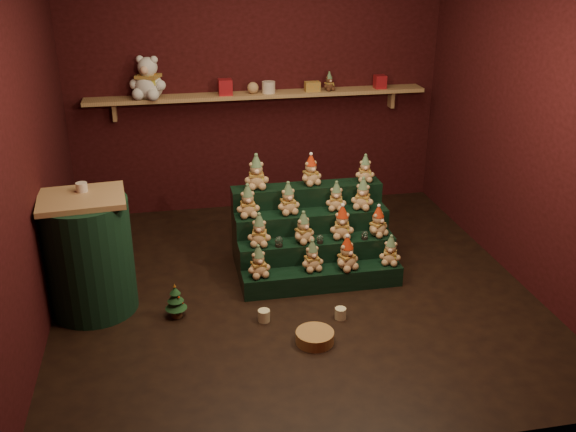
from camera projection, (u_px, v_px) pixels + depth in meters
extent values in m
plane|color=black|center=(294.00, 289.00, 5.59)|extent=(4.00, 4.00, 0.00)
cube|color=black|center=(256.00, 82.00, 6.89)|extent=(4.00, 0.10, 2.80)
cube|color=black|center=(377.00, 246.00, 3.19)|extent=(4.00, 0.10, 2.80)
cube|color=black|center=(20.00, 149.00, 4.68)|extent=(0.10, 4.00, 2.80)
cube|color=black|center=(532.00, 121.00, 5.40)|extent=(0.10, 4.00, 2.80)
cube|color=tan|center=(259.00, 95.00, 6.77)|extent=(3.60, 0.26, 0.04)
cube|color=tan|center=(114.00, 111.00, 6.61)|extent=(0.04, 0.12, 0.20)
cube|color=tan|center=(391.00, 98.00, 7.14)|extent=(0.04, 0.12, 0.20)
cube|color=black|center=(322.00, 279.00, 5.58)|extent=(1.40, 0.22, 0.18)
cube|color=black|center=(317.00, 258.00, 5.74)|extent=(1.40, 0.22, 0.36)
cube|color=black|center=(311.00, 239.00, 5.90)|extent=(1.40, 0.22, 0.54)
cube|color=black|center=(306.00, 221.00, 6.07)|extent=(1.40, 0.22, 0.72)
cylinder|color=black|center=(279.00, 245.00, 5.55)|extent=(0.06, 0.06, 0.03)
sphere|color=white|center=(279.00, 240.00, 5.53)|extent=(0.07, 0.07, 0.07)
cylinder|color=black|center=(320.00, 242.00, 5.61)|extent=(0.05, 0.05, 0.02)
sphere|color=white|center=(320.00, 238.00, 5.60)|extent=(0.06, 0.06, 0.06)
cylinder|color=black|center=(365.00, 238.00, 5.69)|extent=(0.05, 0.05, 0.02)
sphere|color=white|center=(365.00, 234.00, 5.67)|extent=(0.06, 0.06, 0.06)
cube|color=tan|center=(81.00, 199.00, 4.93)|extent=(0.69, 0.60, 0.04)
cylinder|color=black|center=(89.00, 256.00, 5.12)|extent=(0.69, 0.69, 0.95)
cylinder|color=beige|center=(82.00, 187.00, 4.99)|extent=(0.09, 0.09, 0.07)
cylinder|color=#48301A|center=(177.00, 314.00, 5.18)|extent=(0.09, 0.09, 0.04)
cone|color=#133614|center=(176.00, 303.00, 5.14)|extent=(0.18, 0.18, 0.09)
cone|color=#133614|center=(175.00, 296.00, 5.12)|extent=(0.13, 0.13, 0.08)
cone|color=#133614|center=(175.00, 290.00, 5.09)|extent=(0.09, 0.09, 0.06)
cone|color=orange|center=(174.00, 285.00, 5.08)|extent=(0.03, 0.03, 0.03)
cylinder|color=beige|center=(264.00, 316.00, 5.11)|extent=(0.10, 0.10, 0.10)
cylinder|color=beige|center=(340.00, 313.00, 5.15)|extent=(0.09, 0.09, 0.09)
cylinder|color=#A77443|center=(315.00, 337.00, 4.84)|extent=(0.33, 0.33, 0.09)
cube|color=#A81922|center=(225.00, 87.00, 6.65)|extent=(0.14, 0.14, 0.16)
cylinder|color=beige|center=(269.00, 87.00, 6.73)|extent=(0.14, 0.14, 0.12)
cube|color=#A81922|center=(380.00, 82.00, 6.94)|extent=(0.12, 0.12, 0.14)
sphere|color=tan|center=(253.00, 88.00, 6.70)|extent=(0.12, 0.12, 0.12)
cube|color=orange|center=(312.00, 86.00, 6.82)|extent=(0.16, 0.10, 0.10)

